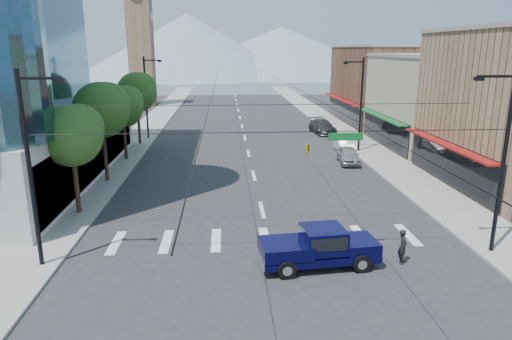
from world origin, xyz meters
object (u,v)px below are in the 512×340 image
Objects in this scene: pickup_truck at (318,246)px; parked_car_far at (322,127)px; pedestrian at (403,246)px; parked_car_near at (348,155)px; parked_car_mid at (344,145)px.

pickup_truck reaches higher than parked_car_far.
parked_car_near is (2.60, 19.27, -0.12)m from pedestrian.
pedestrian is 34.27m from parked_car_far.
parked_car_far reaches higher than parked_car_near.
parked_car_near is 0.76× the size of parked_car_far.
parked_car_mid is (7.43, 23.91, -0.31)m from pickup_truck.
pickup_truck is at bearing 107.83° from pedestrian.
parked_car_mid is 0.74× the size of parked_car_far.
pickup_truck reaches higher than parked_car_mid.
pickup_truck is at bearing -102.96° from parked_car_near.
parked_car_far is at bearing 90.15° from parked_car_mid.
parked_car_near is 1.03× the size of parked_car_mid.
parked_car_mid is at bearing 85.98° from parked_car_near.
pedestrian is 0.41× the size of parked_car_mid.
pedestrian is 0.30× the size of parked_car_far.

